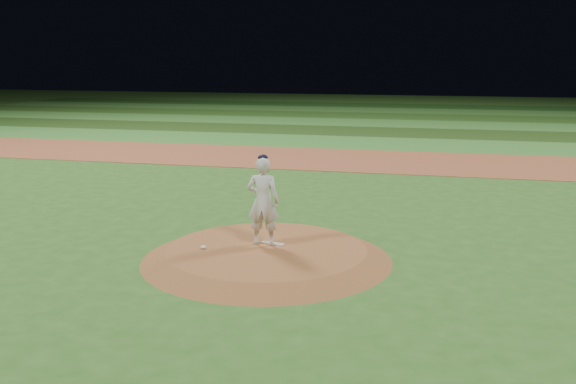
{
  "coord_description": "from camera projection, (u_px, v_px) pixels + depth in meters",
  "views": [
    {
      "loc": [
        3.61,
        -13.05,
        4.42
      ],
      "look_at": [
        0.0,
        2.0,
        1.1
      ],
      "focal_mm": 40.0,
      "sensor_mm": 36.0,
      "label": 1
    }
  ],
  "objects": [
    {
      "name": "pitcher_on_mound",
      "position": [
        263.0,
        201.0,
        14.18
      ],
      "size": [
        0.73,
        0.49,
        2.04
      ],
      "color": "silver",
      "rests_on": "pitchers_mound"
    },
    {
      "name": "outfield_stripe_1",
      "position": [
        378.0,
        132.0,
        37.45
      ],
      "size": [
        70.0,
        5.0,
        0.02
      ],
      "primitive_type": "cube",
      "color": "#203F14",
      "rests_on": "ground"
    },
    {
      "name": "ground",
      "position": [
        267.0,
        259.0,
        14.16
      ],
      "size": [
        120.0,
        120.0,
        0.0
      ],
      "primitive_type": "plane",
      "color": "#2B5B1D",
      "rests_on": "ground"
    },
    {
      "name": "outfield_stripe_5",
      "position": [
        400.0,
        106.0,
        56.46
      ],
      "size": [
        70.0,
        5.0,
        0.02
      ],
      "primitive_type": "cube",
      "color": "#194516",
      "rests_on": "ground"
    },
    {
      "name": "pitchers_mound",
      "position": [
        267.0,
        254.0,
        14.13
      ],
      "size": [
        5.5,
        5.5,
        0.25
      ],
      "primitive_type": "cone",
      "color": "brown",
      "rests_on": "ground"
    },
    {
      "name": "infield_dirt_band",
      "position": [
        353.0,
        160.0,
        27.46
      ],
      "size": [
        70.0,
        6.0,
        0.02
      ],
      "primitive_type": "cube",
      "color": "brown",
      "rests_on": "ground"
    },
    {
      "name": "outfield_stripe_3",
      "position": [
        391.0,
        116.0,
        46.96
      ],
      "size": [
        70.0,
        5.0,
        0.02
      ],
      "primitive_type": "cube",
      "color": "#244B18",
      "rests_on": "ground"
    },
    {
      "name": "rosin_bag",
      "position": [
        203.0,
        247.0,
        14.06
      ],
      "size": [
        0.13,
        0.13,
        0.07
      ],
      "primitive_type": "ellipsoid",
      "color": "silver",
      "rests_on": "pitchers_mound"
    },
    {
      "name": "outfield_stripe_4",
      "position": [
        396.0,
        111.0,
        51.71
      ],
      "size": [
        70.0,
        5.0,
        0.02
      ],
      "primitive_type": "cube",
      "color": "#336A26",
      "rests_on": "ground"
    },
    {
      "name": "outfield_stripe_0",
      "position": [
        368.0,
        143.0,
        32.69
      ],
      "size": [
        70.0,
        5.0,
        0.02
      ],
      "primitive_type": "cube",
      "color": "#337229",
      "rests_on": "ground"
    },
    {
      "name": "pitching_rubber",
      "position": [
        273.0,
        243.0,
        14.42
      ],
      "size": [
        0.57,
        0.27,
        0.03
      ],
      "primitive_type": "cube",
      "rotation": [
        0.0,
        0.0,
        -0.24
      ],
      "color": "silver",
      "rests_on": "pitchers_mound"
    },
    {
      "name": "outfield_stripe_2",
      "position": [
        385.0,
        123.0,
        42.2
      ],
      "size": [
        70.0,
        5.0,
        0.02
      ],
      "primitive_type": "cube",
      "color": "#34732A",
      "rests_on": "ground"
    }
  ]
}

